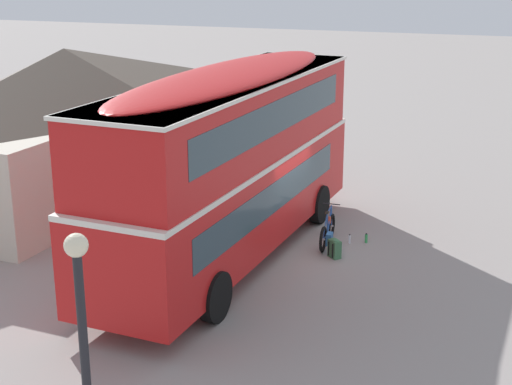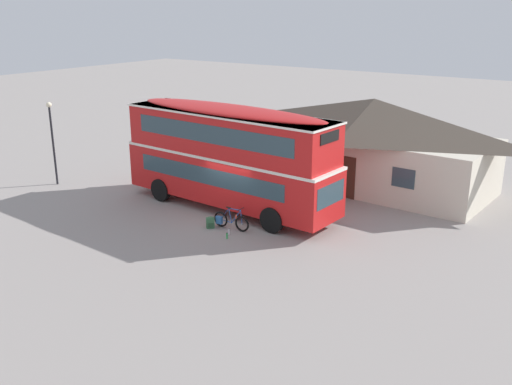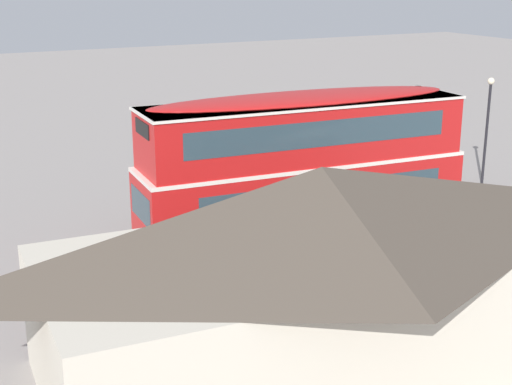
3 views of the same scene
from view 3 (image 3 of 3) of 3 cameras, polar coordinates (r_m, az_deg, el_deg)
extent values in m
plane|color=gray|center=(25.18, 0.53, -3.02)|extent=(120.00, 120.00, 0.00)
cylinder|color=black|center=(22.28, -2.76, -4.23)|extent=(1.12, 0.35, 1.10)
cylinder|color=black|center=(24.39, -4.77, -2.38)|extent=(1.12, 0.35, 1.10)
cylinder|color=black|center=(25.30, 11.54, -1.96)|extent=(1.12, 0.35, 1.10)
cylinder|color=black|center=(27.17, 8.68, -0.49)|extent=(1.12, 0.35, 1.10)
cube|color=red|center=(24.29, 3.58, -0.03)|extent=(10.92, 3.15, 2.10)
cube|color=white|center=(24.00, 3.62, 2.44)|extent=(10.94, 3.18, 0.12)
cube|color=red|center=(23.78, 3.67, 4.72)|extent=(10.60, 3.08, 1.90)
ellipsoid|color=red|center=(23.58, 3.71, 7.17)|extent=(10.38, 3.02, 0.36)
cube|color=#2D424C|center=(22.37, -8.76, -1.03)|extent=(0.19, 2.05, 0.90)
cube|color=black|center=(21.81, -8.67, 4.86)|extent=(0.14, 1.38, 0.44)
cube|color=#2D424C|center=(25.36, 2.71, 1.42)|extent=(8.40, 0.55, 0.76)
cube|color=#2D424C|center=(24.81, 2.38, 5.61)|extent=(8.83, 0.58, 0.80)
cube|color=#2D424C|center=(23.26, 5.42, -0.08)|extent=(8.40, 0.55, 0.76)
cube|color=#2D424C|center=(22.70, 5.08, 4.50)|extent=(8.83, 0.58, 0.80)
cube|color=white|center=(23.60, 3.71, 6.88)|extent=(10.71, 3.17, 0.08)
torus|color=black|center=(25.41, -3.07, -2.04)|extent=(0.68, 0.11, 0.68)
torus|color=black|center=(25.89, -0.96, -1.66)|extent=(0.68, 0.11, 0.68)
cylinder|color=#B2B2B7|center=(25.41, -3.07, -2.04)|extent=(0.06, 0.10, 0.05)
cylinder|color=#B2B2B7|center=(25.89, -0.96, -1.66)|extent=(0.06, 0.10, 0.05)
cylinder|color=#234C99|center=(25.45, -2.50, -1.37)|extent=(0.49, 0.06, 0.67)
cylinder|color=#234C99|center=(25.39, -2.37, -0.67)|extent=(0.60, 0.07, 0.06)
cylinder|color=#234C99|center=(25.59, -1.91, -1.29)|extent=(0.18, 0.04, 0.64)
cylinder|color=#234C99|center=(25.77, -1.50, -1.82)|extent=(0.56, 0.06, 0.09)
cylinder|color=#234C99|center=(25.70, -1.37, -1.13)|extent=(0.44, 0.05, 0.59)
cylinder|color=#234C99|center=(25.33, -3.02, -1.40)|extent=(0.09, 0.04, 0.59)
cylinder|color=black|center=(25.24, -2.97, -0.64)|extent=(0.05, 0.46, 0.03)
ellipsoid|color=black|center=(25.52, -1.74, -0.52)|extent=(0.26, 0.11, 0.06)
cube|color=#2D609E|center=(26.01, -1.17, -1.53)|extent=(0.29, 0.15, 0.32)
cylinder|color=#D84C33|center=(25.45, -2.50, -1.37)|extent=(0.07, 0.07, 0.18)
cube|color=#386642|center=(26.36, -0.78, -1.56)|extent=(0.39, 0.39, 0.46)
ellipsoid|color=#386642|center=(26.29, -0.78, -1.09)|extent=(0.37, 0.37, 0.10)
cube|color=#27472E|center=(26.42, -1.03, -1.68)|extent=(0.19, 0.20, 0.16)
cylinder|color=black|center=(26.25, -0.59, -1.65)|extent=(0.05, 0.05, 0.37)
cylinder|color=black|center=(26.42, -0.48, -1.52)|extent=(0.05, 0.05, 0.37)
cylinder|color=silver|center=(26.07, -3.07, -2.07)|extent=(0.06, 0.06, 0.23)
cylinder|color=black|center=(26.03, -3.08, -1.80)|extent=(0.04, 0.04, 0.03)
cylinder|color=green|center=(26.35, -3.84, -1.87)|extent=(0.08, 0.08, 0.24)
cylinder|color=black|center=(26.31, -3.85, -1.60)|extent=(0.05, 0.05, 0.02)
cube|color=beige|center=(16.75, 4.77, -8.53)|extent=(12.21, 5.99, 2.80)
pyramid|color=#4C4238|center=(15.90, 4.96, -1.09)|extent=(12.63, 6.41, 1.76)
cube|color=#3D2319|center=(19.07, 0.85, -6.35)|extent=(1.10, 0.10, 2.10)
cube|color=#2D424C|center=(20.24, 8.56, -3.64)|extent=(1.10, 0.10, 0.90)
cube|color=#2D424C|center=(17.92, -7.89, -6.39)|extent=(1.10, 0.10, 0.90)
cylinder|color=black|center=(31.69, 17.20, 4.25)|extent=(0.11, 0.11, 4.10)
sphere|color=#F2E5BF|center=(31.32, 17.54, 8.13)|extent=(0.28, 0.28, 0.28)
camera|label=1|loc=(39.02, 20.43, 14.00)|focal=52.95mm
camera|label=2|loc=(40.26, -33.35, 14.80)|focal=40.39mm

